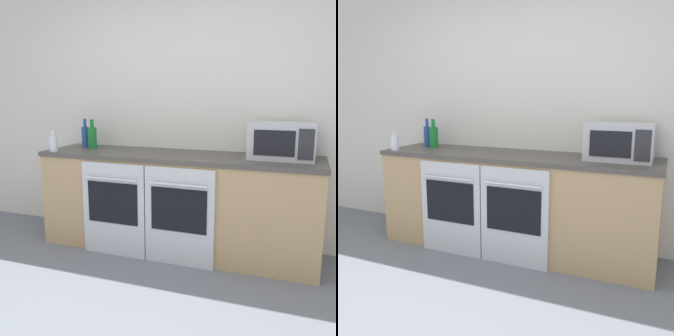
# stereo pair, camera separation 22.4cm
# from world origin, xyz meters

# --- Properties ---
(wall_back) EXTENTS (10.00, 0.06, 2.60)m
(wall_back) POSITION_xyz_m (0.00, 1.94, 1.30)
(wall_back) COLOR silver
(wall_back) RESTS_ON ground_plane
(counter_back) EXTENTS (2.55, 0.66, 0.91)m
(counter_back) POSITION_xyz_m (0.00, 1.59, 0.45)
(counter_back) COLOR tan
(counter_back) RESTS_ON ground_plane
(oven_left) EXTENTS (0.61, 0.06, 0.85)m
(oven_left) POSITION_xyz_m (-0.48, 1.25, 0.43)
(oven_left) COLOR silver
(oven_left) RESTS_ON ground_plane
(oven_right) EXTENTS (0.61, 0.06, 0.85)m
(oven_right) POSITION_xyz_m (0.13, 1.25, 0.43)
(oven_right) COLOR silver
(oven_right) RESTS_ON ground_plane
(microwave) EXTENTS (0.53, 0.39, 0.30)m
(microwave) POSITION_xyz_m (0.90, 1.66, 1.06)
(microwave) COLOR #B7BABF
(microwave) RESTS_ON counter_back
(bottle_blue) EXTENTS (0.07, 0.07, 0.29)m
(bottle_blue) POSITION_xyz_m (-1.03, 1.69, 1.02)
(bottle_blue) COLOR #234793
(bottle_blue) RESTS_ON counter_back
(bottle_clear) EXTENTS (0.08, 0.08, 0.20)m
(bottle_clear) POSITION_xyz_m (-1.15, 1.33, 0.98)
(bottle_clear) COLOR silver
(bottle_clear) RESTS_ON counter_back
(bottle_green) EXTENTS (0.09, 0.09, 0.29)m
(bottle_green) POSITION_xyz_m (-0.91, 1.64, 1.02)
(bottle_green) COLOR #19722D
(bottle_green) RESTS_ON counter_back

